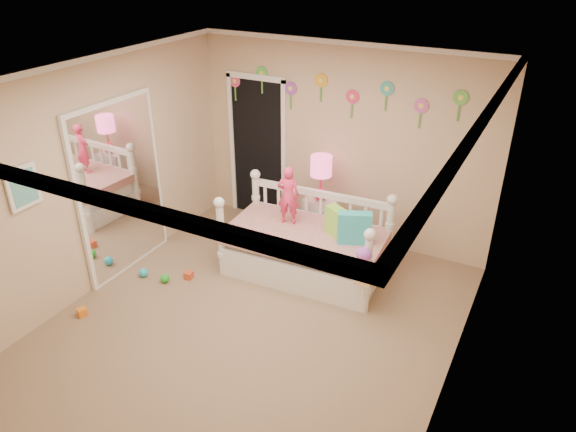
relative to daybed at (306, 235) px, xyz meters
The scene contains 18 objects.
floor 1.27m from the daybed, 91.95° to the right, with size 4.00×4.50×0.01m, color #7F684C.
ceiling 2.39m from the daybed, 91.95° to the right, with size 4.00×4.50×0.01m, color white.
back_wall 1.34m from the daybed, 92.08° to the left, with size 4.00×0.01×2.60m, color tan.
left_wall 2.48m from the daybed, 150.32° to the right, with size 0.01×4.50×2.60m, color tan.
right_wall 2.41m from the daybed, 30.67° to the right, with size 0.01×4.50×2.60m, color tan.
crown_molding 2.36m from the daybed, 91.95° to the right, with size 4.00×4.50×0.06m, color white, non-canonical shape.
daybed is the anchor object (origin of this frame).
pillow_turquoise 0.65m from the daybed, ahead, with size 0.38×0.13×0.38m, color #22AD9A.
pillow_lime 0.46m from the daybed, ahead, with size 0.37×0.14×0.35m, color #90DE43.
child 0.52m from the daybed, 161.15° to the left, with size 0.27×0.18×0.73m, color #F53768.
nightstand 0.76m from the daybed, 101.39° to the left, with size 0.38×0.29×0.64m, color white.
table_lamp 0.90m from the daybed, 101.39° to the left, with size 0.28×0.28×0.61m.
closet_doorway 1.76m from the daybed, 140.25° to the left, with size 0.90×0.04×2.07m, color black.
flower_decals 1.79m from the daybed, 96.87° to the left, with size 3.40×0.02×0.50m, color #B2668C, non-canonical shape.
mirror_closet 2.24m from the daybed, 156.66° to the right, with size 0.07×1.30×2.10m, color white.
wall_picture 3.06m from the daybed, 134.25° to the right, with size 0.05×0.34×0.42m, color white.
hanging_bag 1.05m from the daybed, 29.58° to the right, with size 0.20×0.16×0.36m, color beige, non-canonical shape.
toy_scatter 2.12m from the daybed, 136.32° to the right, with size 0.80×1.30×0.11m, color #996666, non-canonical shape.
Camera 1 is at (2.43, -3.82, 3.67)m, focal length 33.33 mm.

